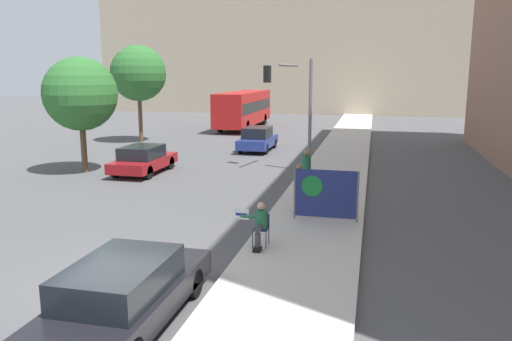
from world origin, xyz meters
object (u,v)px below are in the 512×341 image
at_px(seated_protester, 260,223).
at_px(street_tree_near_curb, 80,94).
at_px(jogger_on_sidewalk, 299,187).
at_px(parked_car_curbside, 124,293).
at_px(protest_banner, 325,194).
at_px(city_bus_on_road, 244,107).
at_px(traffic_light_pole, 293,95).
at_px(car_on_road_midblock, 258,139).
at_px(car_on_road_nearest, 143,159).
at_px(pedestrian_behind, 306,173).
at_px(street_tree_midblock, 138,73).

height_order(seated_protester, street_tree_near_curb, street_tree_near_curb).
distance_m(jogger_on_sidewalk, parked_car_curbside, 8.66).
distance_m(protest_banner, parked_car_curbside, 8.09).
bearing_deg(city_bus_on_road, traffic_light_pole, -68.04).
bearing_deg(car_on_road_midblock, seated_protester, -76.71).
distance_m(traffic_light_pole, street_tree_near_curb, 10.24).
bearing_deg(car_on_road_nearest, pedestrian_behind, -22.43).
bearing_deg(protest_banner, pedestrian_behind, 109.08).
height_order(parked_car_curbside, city_bus_on_road, city_bus_on_road).
height_order(protest_banner, traffic_light_pole, traffic_light_pole).
height_order(pedestrian_behind, parked_car_curbside, pedestrian_behind).
bearing_deg(jogger_on_sidewalk, street_tree_near_curb, -58.01).
relative_size(protest_banner, car_on_road_nearest, 0.50).
bearing_deg(jogger_on_sidewalk, parked_car_curbside, 41.78).
height_order(pedestrian_behind, traffic_light_pole, traffic_light_pole).
bearing_deg(car_on_road_midblock, protest_banner, -68.93).
relative_size(pedestrian_behind, parked_car_curbside, 0.39).
distance_m(parked_car_curbside, street_tree_midblock, 26.97).
height_order(seated_protester, traffic_light_pole, traffic_light_pole).
distance_m(traffic_light_pole, parked_car_curbside, 16.62).
height_order(car_on_road_nearest, street_tree_near_curb, street_tree_near_curb).
bearing_deg(jogger_on_sidewalk, protest_banner, 102.54).
relative_size(traffic_light_pole, parked_car_curbside, 1.12).
distance_m(car_on_road_midblock, street_tree_midblock, 10.00).
bearing_deg(city_bus_on_road, seated_protester, -74.49).
distance_m(seated_protester, jogger_on_sidewalk, 3.86).
bearing_deg(car_on_road_midblock, jogger_on_sidewalk, -71.24).
distance_m(pedestrian_behind, city_bus_on_road, 25.44).
xyz_separation_m(traffic_light_pole, parked_car_curbside, (-0.60, -16.33, -3.02)).
distance_m(jogger_on_sidewalk, traffic_light_pole, 8.53).
distance_m(seated_protester, parked_car_curbside, 4.85).
bearing_deg(car_on_road_nearest, protest_banner, -34.07).
relative_size(jogger_on_sidewalk, car_on_road_midblock, 0.39).
xyz_separation_m(traffic_light_pole, city_bus_on_road, (-7.23, 17.92, -1.89)).
bearing_deg(traffic_light_pole, protest_banner, -74.28).
height_order(parked_car_curbside, street_tree_midblock, street_tree_midblock).
height_order(pedestrian_behind, street_tree_midblock, street_tree_midblock).
xyz_separation_m(car_on_road_nearest, city_bus_on_road, (-0.32, 20.42, 1.13)).
xyz_separation_m(jogger_on_sidewalk, car_on_road_midblock, (-4.63, 13.62, -0.24)).
relative_size(traffic_light_pole, city_bus_on_road, 0.49).
bearing_deg(pedestrian_behind, car_on_road_nearest, -4.52).
height_order(car_on_road_nearest, street_tree_midblock, street_tree_midblock).
relative_size(parked_car_curbside, street_tree_near_curb, 0.85).
bearing_deg(parked_car_curbside, traffic_light_pole, 87.91).
bearing_deg(seated_protester, street_tree_midblock, 113.66).
relative_size(protest_banner, street_tree_midblock, 0.31).
bearing_deg(city_bus_on_road, car_on_road_nearest, -89.10).
xyz_separation_m(pedestrian_behind, car_on_road_nearest, (-8.40, 3.47, -0.40)).
bearing_deg(city_bus_on_road, parked_car_curbside, -79.04).
bearing_deg(parked_car_curbside, seated_protester, 70.68).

